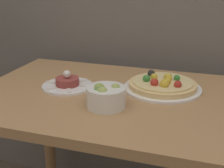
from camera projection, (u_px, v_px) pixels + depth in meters
name	position (u px, v px, depth m)	size (l,w,h in m)	color
dining_table	(137.00, 125.00, 1.21)	(1.28, 0.73, 0.79)	#AD7F51
pizza_plate	(162.00, 85.00, 1.23)	(0.31, 0.31, 0.06)	white
tartare_plate	(67.00, 84.00, 1.26)	(0.21, 0.21, 0.07)	white
small_bowl	(106.00, 96.00, 1.07)	(0.14, 0.14, 0.09)	white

